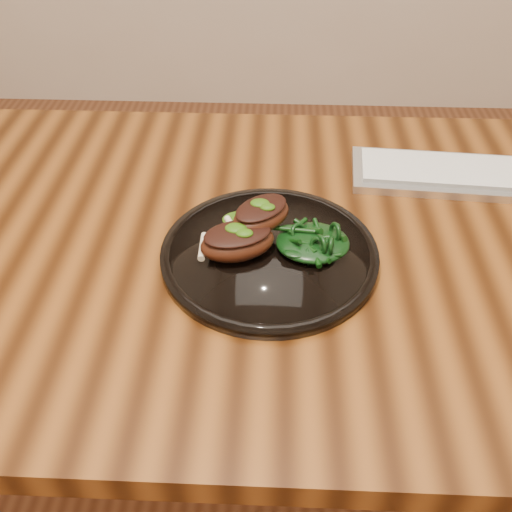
{
  "coord_description": "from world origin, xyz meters",
  "views": [
    {
      "loc": [
        -0.02,
        -0.68,
        1.3
      ],
      "look_at": [
        -0.04,
        -0.08,
        0.78
      ],
      "focal_mm": 40.0,
      "sensor_mm": 36.0,
      "label": 1
    }
  ],
  "objects": [
    {
      "name": "desk",
      "position": [
        0.0,
        0.0,
        0.67
      ],
      "size": [
        1.6,
        0.8,
        0.75
      ],
      "color": "#321606",
      "rests_on": "ground"
    },
    {
      "name": "plate",
      "position": [
        -0.02,
        -0.05,
        0.76
      ],
      "size": [
        0.31,
        0.31,
        0.02
      ],
      "color": "black",
      "rests_on": "desk"
    },
    {
      "name": "lamb_chop_front",
      "position": [
        -0.07,
        -0.06,
        0.79
      ],
      "size": [
        0.12,
        0.1,
        0.05
      ],
      "color": "#3F190C",
      "rests_on": "plate"
    },
    {
      "name": "lamb_chop_back",
      "position": [
        -0.04,
        -0.02,
        0.81
      ],
      "size": [
        0.11,
        0.11,
        0.04
      ],
      "color": "#3F190C",
      "rests_on": "plate"
    },
    {
      "name": "herb_smear",
      "position": [
        -0.06,
        0.01,
        0.77
      ],
      "size": [
        0.07,
        0.05,
        0.0
      ],
      "primitive_type": "ellipsoid",
      "color": "#1C4507",
      "rests_on": "plate"
    },
    {
      "name": "greens_heap",
      "position": [
        0.04,
        -0.05,
        0.79
      ],
      "size": [
        0.11,
        0.1,
        0.04
      ],
      "color": "black",
      "rests_on": "plate"
    },
    {
      "name": "keyboard",
      "position": [
        0.34,
        0.17,
        0.76
      ],
      "size": [
        0.45,
        0.16,
        0.02
      ],
      "color": "silver",
      "rests_on": "desk"
    }
  ]
}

